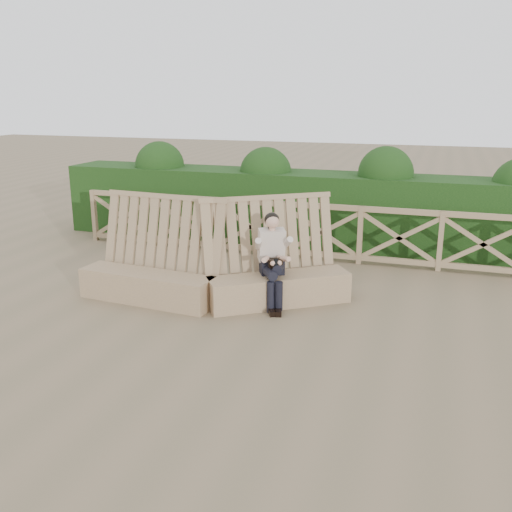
% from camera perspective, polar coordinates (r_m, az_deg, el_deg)
% --- Properties ---
extents(ground, '(60.00, 60.00, 0.00)m').
position_cam_1_polar(ground, '(7.82, 1.09, -7.31)').
color(ground, brown).
rests_on(ground, ground).
extents(bench, '(4.07, 1.89, 1.59)m').
position_cam_1_polar(bench, '(8.74, -4.31, -1.99)').
color(bench, '#866B4C').
rests_on(bench, ground).
extents(woman, '(0.60, 0.87, 1.40)m').
position_cam_1_polar(woman, '(8.48, 1.66, -0.02)').
color(woman, black).
rests_on(woman, ground).
extents(guardrail, '(10.10, 0.09, 1.10)m').
position_cam_1_polar(guardrail, '(10.88, 6.60, 2.38)').
color(guardrail, olive).
rests_on(guardrail, ground).
extents(hedge, '(12.00, 1.20, 1.50)m').
position_cam_1_polar(hedge, '(11.99, 7.83, 4.57)').
color(hedge, black).
rests_on(hedge, ground).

